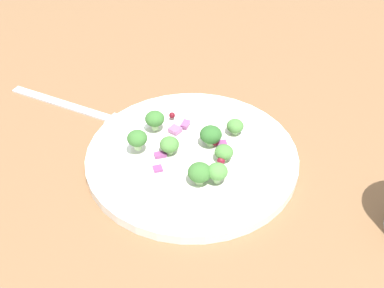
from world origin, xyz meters
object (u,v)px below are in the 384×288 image
object	(u,v)px
broccoli_floret_1	(169,145)
broccoli_floret_2	(200,173)
plate	(192,156)
fork	(79,108)
broccoli_floret_0	(217,172)

from	to	relation	value
broccoli_floret_1	broccoli_floret_2	world-z (taller)	broccoli_floret_2
plate	broccoli_floret_1	bearing A→B (deg)	-173.37
plate	broccoli_floret_2	size ratio (longest dim) A/B	9.33
broccoli_floret_1	broccoli_floret_2	bearing A→B (deg)	-49.79
broccoli_floret_2	fork	xyz separation A→B (cm)	(-16.56, 13.31, -2.56)
broccoli_floret_2	fork	world-z (taller)	broccoli_floret_2
broccoli_floret_0	plate	bearing A→B (deg)	124.22
broccoli_floret_1	fork	size ratio (longest dim) A/B	0.12
plate	broccoli_floret_1	xyz separation A→B (cm)	(-2.49, -0.29, 1.77)
broccoli_floret_0	broccoli_floret_2	distance (cm)	1.84
broccoli_floret_2	fork	size ratio (longest dim) A/B	0.14
broccoli_floret_1	broccoli_floret_0	bearing A→B (deg)	-37.17
broccoli_floret_0	broccoli_floret_1	bearing A→B (deg)	142.83
broccoli_floret_1	broccoli_floret_2	xyz separation A→B (cm)	(3.73, -4.41, 0.19)
broccoli_floret_0	broccoli_floret_2	world-z (taller)	same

